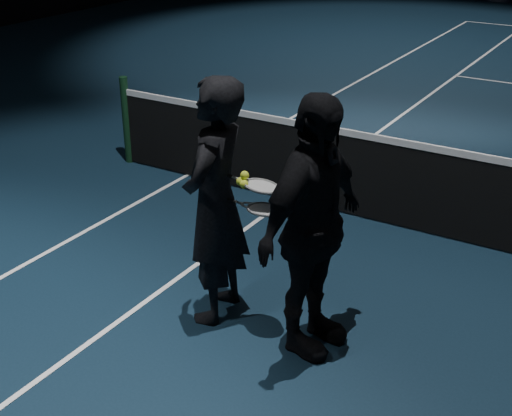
{
  "coord_description": "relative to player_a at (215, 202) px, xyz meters",
  "views": [
    {
      "loc": [
        -0.62,
        -6.45,
        3.3
      ],
      "look_at": [
        -3.12,
        -2.31,
        1.05
      ],
      "focal_mm": 50.0,
      "sensor_mm": 36.0,
      "label": 1
    }
  ],
  "objects": [
    {
      "name": "net_post_left",
      "position": [
        -2.9,
        2.3,
        -0.45
      ],
      "size": [
        0.1,
        0.1,
        1.1
      ],
      "primitive_type": "cylinder",
      "color": "black",
      "rests_on": "floor"
    },
    {
      "name": "player_b",
      "position": [
        0.85,
        -0.01,
        0.0
      ],
      "size": [
        0.63,
        1.23,
        2.01
      ],
      "primitive_type": "imported",
      "rotation": [
        0.0,
        0.0,
        1.45
      ],
      "color": "black",
      "rests_on": "floor"
    },
    {
      "name": "player_a",
      "position": [
        0.0,
        0.0,
        0.0
      ],
      "size": [
        0.6,
        0.8,
        2.01
      ],
      "primitive_type": "imported",
      "rotation": [
        0.0,
        0.0,
        -1.4
      ],
      "color": "black",
      "rests_on": "floor"
    },
    {
      "name": "racket_upper",
      "position": [
        0.4,
        0.03,
        0.21
      ],
      "size": [
        0.69,
        0.26,
        0.1
      ],
      "primitive_type": null,
      "rotation": [
        0.0,
        0.1,
        0.06
      ],
      "color": "black",
      "rests_on": "player_b"
    },
    {
      "name": "tennis_balls",
      "position": [
        0.26,
        0.0,
        0.24
      ],
      "size": [
        0.12,
        0.1,
        0.12
      ],
      "primitive_type": null,
      "color": "#D5F133",
      "rests_on": "racket_upper"
    },
    {
      "name": "racket_lower",
      "position": [
        0.45,
        -0.01,
        0.05
      ],
      "size": [
        0.68,
        0.23,
        0.03
      ],
      "primitive_type": null,
      "rotation": [
        0.0,
        0.0,
        -0.01
      ],
      "color": "black",
      "rests_on": "player_a"
    }
  ]
}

